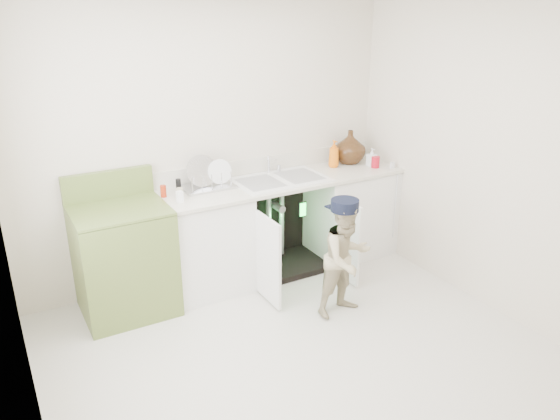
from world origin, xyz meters
name	(u,v)px	position (x,y,z in m)	size (l,w,h in m)	color
ground	(296,349)	(0.00, 0.00, 0.00)	(3.50, 3.50, 0.00)	#BCB3A5
room_shell	(298,191)	(0.00, 0.00, 1.25)	(6.00, 5.50, 1.26)	beige
counter_run	(282,222)	(0.58, 1.21, 0.48)	(2.44, 1.02, 1.23)	white
avocado_stove	(124,259)	(-0.92, 1.18, 0.47)	(0.73, 0.65, 1.14)	olive
repair_worker	(346,257)	(0.63, 0.26, 0.50)	(0.51, 0.82, 0.99)	tan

